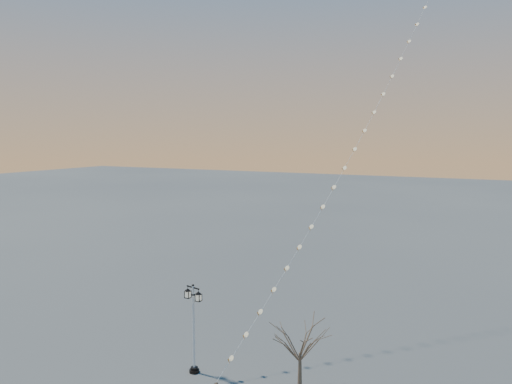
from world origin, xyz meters
The scene contains 3 objects.
street_lamp centered at (-1.05, 1.89, 2.94)m, with size 1.32×0.67×5.31m.
bare_tree centered at (5.32, 2.45, 2.85)m, with size 2.48×2.48×4.11m.
kite_train centered at (7.24, 18.23, 22.32)m, with size 13.22×34.99×44.81m.
Camera 1 is at (14.20, -20.83, 13.73)m, focal length 34.24 mm.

